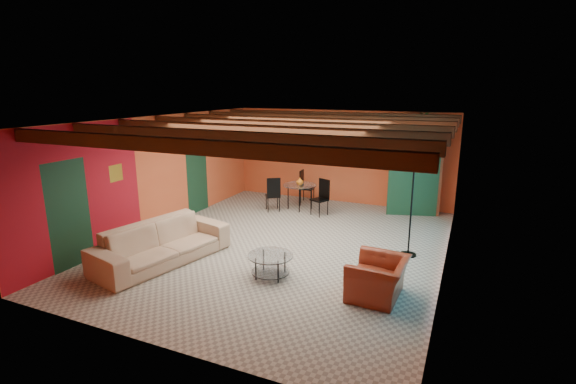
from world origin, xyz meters
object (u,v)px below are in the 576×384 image
at_px(floor_lamp, 411,208).
at_px(potted_plant, 419,122).
at_px(dining_table, 300,192).
at_px(vase, 300,172).
at_px(armchair, 378,278).
at_px(sofa, 162,243).
at_px(coffee_table, 271,265).
at_px(armoire, 415,173).

height_order(floor_lamp, potted_plant, potted_plant).
xyz_separation_m(dining_table, vase, (0.00, 0.00, 0.59)).
relative_size(armchair, floor_lamp, 0.50).
bearing_deg(sofa, coffee_table, -70.09).
height_order(dining_table, floor_lamp, floor_lamp).
bearing_deg(floor_lamp, armoire, 96.07).
bearing_deg(vase, dining_table, 0.00).
relative_size(armchair, coffee_table, 1.21).
distance_m(potted_plant, vase, 3.40).
bearing_deg(armchair, coffee_table, -86.86).
xyz_separation_m(armoire, vase, (-2.96, -0.96, -0.03)).
bearing_deg(armchair, armoire, -176.02).
height_order(sofa, vase, vase).
bearing_deg(potted_plant, vase, -162.00).
relative_size(sofa, vase, 12.94).
bearing_deg(potted_plant, armoire, 0.00).
xyz_separation_m(coffee_table, floor_lamp, (2.14, 2.02, 0.80)).
height_order(armoire, floor_lamp, armoire).
xyz_separation_m(sofa, dining_table, (1.06, 4.49, 0.10)).
bearing_deg(vase, armchair, -53.71).
bearing_deg(armchair, vase, -141.22).
relative_size(dining_table, vase, 9.05).
height_order(sofa, coffee_table, sofa).
bearing_deg(potted_plant, floor_lamp, -83.93).
xyz_separation_m(sofa, armchair, (4.16, 0.28, -0.06)).
bearing_deg(dining_table, armoire, 18.00).
bearing_deg(coffee_table, vase, 105.31).
relative_size(sofa, coffee_table, 3.24).
relative_size(floor_lamp, potted_plant, 3.95).
height_order(sofa, armchair, sofa).
height_order(dining_table, vase, vase).
bearing_deg(coffee_table, armchair, 0.65).
bearing_deg(dining_table, armchair, -53.71).
height_order(armchair, vase, vase).
bearing_deg(coffee_table, armoire, 70.90).
relative_size(sofa, armoire, 1.21).
height_order(floor_lamp, vase, floor_lamp).
bearing_deg(floor_lamp, dining_table, 146.10).
height_order(armchair, dining_table, dining_table).
bearing_deg(armchair, potted_plant, -176.02).
relative_size(sofa, potted_plant, 5.24).
xyz_separation_m(armchair, floor_lamp, (0.20, 2.00, 0.68)).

